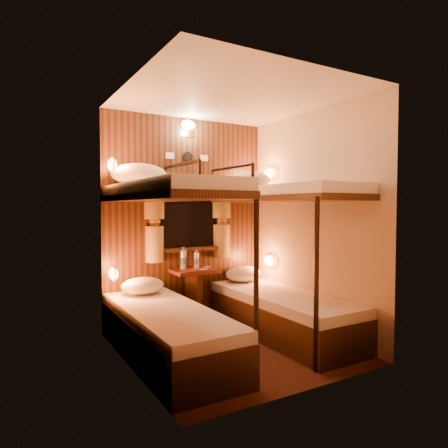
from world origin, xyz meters
TOP-DOWN VIEW (x-y plane):
  - floor at (0.00, 0.00)m, footprint 2.10×2.10m
  - ceiling at (0.00, 0.00)m, footprint 2.10×2.10m
  - wall_back at (0.00, 1.05)m, footprint 2.40×0.00m
  - wall_front at (0.00, -1.05)m, footprint 2.40×0.00m
  - wall_left at (-1.00, 0.00)m, footprint 0.00×2.40m
  - wall_right at (1.00, 0.00)m, footprint 0.00×2.40m
  - back_panel at (0.00, 1.04)m, footprint 2.00×0.03m
  - bunk_left at (-0.65, 0.07)m, footprint 0.72×1.90m
  - bunk_right at (0.65, 0.07)m, footprint 0.72×1.90m
  - window at (0.00, 1.00)m, footprint 1.00×0.12m
  - curtains at (0.00, 0.97)m, footprint 1.10×0.22m
  - back_fixtures at (0.00, 1.00)m, footprint 0.54×0.09m
  - reading_lamps at (-0.00, 0.70)m, footprint 2.00×0.20m
  - table at (0.00, 0.85)m, footprint 0.50×0.34m
  - bottle_left at (-0.11, 0.91)m, footprint 0.07×0.07m
  - bottle_right at (0.04, 0.87)m, footprint 0.06×0.06m
  - sachet_a at (0.08, 0.78)m, footprint 0.10×0.08m
  - sachet_b at (0.20, 0.92)m, footprint 0.09×0.08m
  - pillow_lower_left at (-0.65, 0.73)m, footprint 0.45×0.32m
  - pillow_lower_right at (0.65, 0.81)m, footprint 0.47×0.34m
  - pillow_upper_left at (-0.65, 0.81)m, footprint 0.59×0.42m
  - pillow_upper_right at (0.65, 0.66)m, footprint 0.51×0.36m

SIDE VIEW (x-z plane):
  - floor at x=0.00m, z-range 0.00..0.00m
  - table at x=0.00m, z-range 0.09..0.74m
  - pillow_lower_left at x=-0.65m, z-range 0.46..0.63m
  - pillow_lower_right at x=0.65m, z-range 0.46..0.64m
  - bunk_left at x=-0.65m, z-range -0.35..1.47m
  - bunk_right at x=0.65m, z-range -0.35..1.47m
  - sachet_b at x=0.20m, z-range 0.65..0.66m
  - sachet_a at x=0.08m, z-range 0.65..0.66m
  - bottle_right at x=0.04m, z-range 0.63..0.85m
  - bottle_left at x=-0.11m, z-range 0.63..0.89m
  - window at x=0.00m, z-range 0.79..1.58m
  - wall_back at x=0.00m, z-range 0.00..2.40m
  - wall_front at x=0.00m, z-range 0.00..2.40m
  - wall_left at x=-1.00m, z-range 0.00..2.40m
  - wall_right at x=1.00m, z-range 0.00..2.40m
  - back_panel at x=0.00m, z-range 0.00..2.40m
  - reading_lamps at x=0.00m, z-range 0.62..1.86m
  - curtains at x=0.00m, z-range 0.76..1.76m
  - pillow_upper_right at x=0.65m, z-range 1.59..1.79m
  - pillow_upper_left at x=-0.65m, z-range 1.59..1.82m
  - back_fixtures at x=0.00m, z-range 2.00..2.49m
  - ceiling at x=0.00m, z-range 2.40..2.40m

